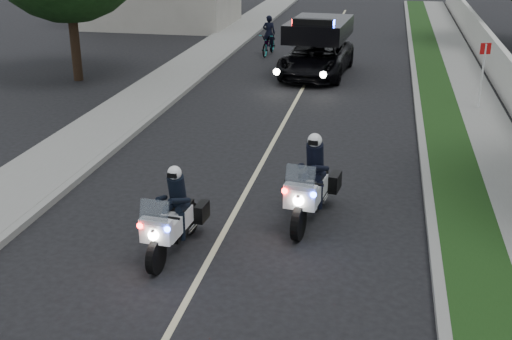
{
  "coord_description": "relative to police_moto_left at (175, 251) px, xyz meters",
  "views": [
    {
      "loc": [
        2.93,
        -10.61,
        5.89
      ],
      "look_at": [
        0.46,
        1.64,
        1.0
      ],
      "focal_mm": 45.25,
      "sensor_mm": 36.0,
      "label": 1
    }
  ],
  "objects": [
    {
      "name": "lane_marking",
      "position": [
        0.72,
        10.29,
        0.0
      ],
      "size": [
        0.12,
        50.0,
        0.01
      ],
      "primitive_type": "cube",
      "color": "#BFB78C",
      "rests_on": "ground"
    },
    {
      "name": "sidewalk_left",
      "position": [
        -4.48,
        10.29,
        0.08
      ],
      "size": [
        2.0,
        60.0,
        0.16
      ],
      "primitive_type": "cube",
      "color": "gray",
      "rests_on": "ground"
    },
    {
      "name": "ground",
      "position": [
        0.72,
        0.29,
        0.0
      ],
      "size": [
        120.0,
        120.0,
        0.0
      ],
      "primitive_type": "plane",
      "color": "black",
      "rests_on": "ground"
    },
    {
      "name": "tree_left_near",
      "position": [
        -8.04,
        12.54,
        0.0
      ],
      "size": [
        8.02,
        8.02,
        10.25
      ],
      "primitive_type": null,
      "rotation": [
        0.0,
        0.0,
        -0.39
      ],
      "color": "#173C14",
      "rests_on": "ground"
    },
    {
      "name": "police_moto_left",
      "position": [
        0.0,
        0.0,
        0.0
      ],
      "size": [
        0.85,
        2.02,
        1.68
      ],
      "primitive_type": null,
      "rotation": [
        0.0,
        0.0,
        -0.08
      ],
      "color": "silver",
      "rests_on": "ground"
    },
    {
      "name": "sign_post",
      "position": [
        6.72,
        10.94,
        0.0
      ],
      "size": [
        0.47,
        0.47,
        2.33
      ],
      "primitive_type": null,
      "rotation": [
        0.0,
        0.0,
        0.35
      ],
      "color": "red",
      "rests_on": "ground"
    },
    {
      "name": "police_moto_right",
      "position": [
        2.35,
        1.86,
        0.0
      ],
      "size": [
        1.06,
        2.27,
        1.86
      ],
      "primitive_type": null,
      "rotation": [
        0.0,
        0.0,
        -0.14
      ],
      "color": "silver",
      "rests_on": "ground"
    },
    {
      "name": "bicycle",
      "position": [
        -1.66,
        18.92,
        0.0
      ],
      "size": [
        0.81,
        1.91,
        0.98
      ],
      "primitive_type": "imported",
      "rotation": [
        0.0,
        0.0,
        -0.09
      ],
      "color": "black",
      "rests_on": "ground"
    },
    {
      "name": "sidewalk_right",
      "position": [
        6.82,
        10.29,
        0.08
      ],
      "size": [
        1.4,
        60.0,
        0.16
      ],
      "primitive_type": "cube",
      "color": "gray",
      "rests_on": "ground"
    },
    {
      "name": "cyclist",
      "position": [
        -1.66,
        18.92,
        0.0
      ],
      "size": [
        0.59,
        0.4,
        1.6
      ],
      "primitive_type": "imported",
      "rotation": [
        0.0,
        0.0,
        3.16
      ],
      "color": "black",
      "rests_on": "ground"
    },
    {
      "name": "tree_left_far",
      "position": [
        -8.39,
        28.29,
        0.0
      ],
      "size": [
        7.27,
        7.27,
        10.59
      ],
      "primitive_type": null,
      "rotation": [
        0.0,
        0.0,
        0.16
      ],
      "color": "#173310",
      "rests_on": "ground"
    },
    {
      "name": "grass_verge",
      "position": [
        5.52,
        10.29,
        0.08
      ],
      "size": [
        1.2,
        60.0,
        0.16
      ],
      "primitive_type": "cube",
      "color": "#193814",
      "rests_on": "ground"
    },
    {
      "name": "police_suv",
      "position": [
        0.96,
        15.24,
        0.0
      ],
      "size": [
        2.78,
        5.36,
        2.53
      ],
      "primitive_type": "imported",
      "rotation": [
        0.0,
        0.0,
        -0.07
      ],
      "color": "black",
      "rests_on": "ground"
    },
    {
      "name": "curb_right",
      "position": [
        4.82,
        10.29,
        0.07
      ],
      "size": [
        0.2,
        60.0,
        0.15
      ],
      "primitive_type": "cube",
      "color": "gray",
      "rests_on": "ground"
    },
    {
      "name": "curb_left",
      "position": [
        -3.38,
        10.29,
        0.07
      ],
      "size": [
        0.2,
        60.0,
        0.15
      ],
      "primitive_type": "cube",
      "color": "gray",
      "rests_on": "ground"
    }
  ]
}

